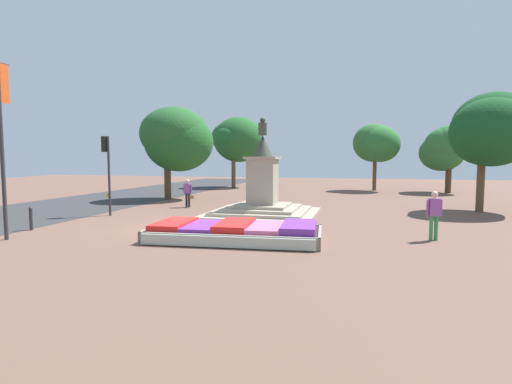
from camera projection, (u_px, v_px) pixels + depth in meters
name	position (u px, v px, depth m)	size (l,w,h in m)	color
ground_plane	(178.00, 228.00, 17.02)	(89.10, 89.10, 0.00)	brown
flower_planter	(236.00, 232.00, 14.42)	(6.40, 3.28, 0.67)	#38281C
statue_monument	(263.00, 196.00, 20.90)	(5.56, 5.56, 5.07)	#9F9581
traffic_light_mid_block	(107.00, 162.00, 20.47)	(0.41, 0.29, 4.08)	#2D2D33
banner_pole	(1.00, 133.00, 14.23)	(0.14, 1.16, 7.06)	#2D2D33
pedestrian_with_handbag	(188.00, 192.00, 24.08)	(0.73, 0.27, 1.69)	black
pedestrian_near_planter	(434.00, 212.00, 14.33)	(0.55, 0.31, 1.79)	#338C4C
kerb_bollard_mid_a	(31.00, 218.00, 16.42)	(0.15, 0.15, 0.97)	#2D2D33
park_tree_far_left	(446.00, 148.00, 33.91)	(4.42, 4.25, 5.75)	#4C3823
park_tree_behind_statue	(175.00, 139.00, 28.66)	(5.27, 4.83, 6.63)	#4C3823
park_tree_far_right	(492.00, 131.00, 21.64)	(4.71, 4.93, 6.62)	brown
park_tree_street_side	(376.00, 143.00, 36.13)	(4.14, 4.39, 6.09)	brown
park_tree_mid_canopy	(236.00, 139.00, 40.29)	(5.31, 5.12, 7.13)	brown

